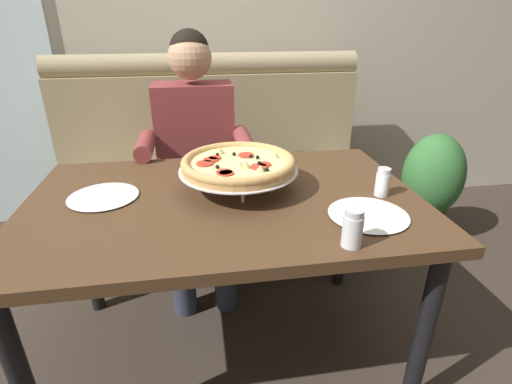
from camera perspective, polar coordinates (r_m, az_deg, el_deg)
The scene contains 12 objects.
ground_plane at distance 1.81m, azimuth -3.86°, elevation -22.40°, with size 16.00×16.00×0.00m, color #382D26.
back_wall_with_window at distance 2.71m, azimuth -8.18°, elevation 26.20°, with size 6.00×0.12×2.80m, color #BCB29E.
booth_bench at distance 2.33m, azimuth -6.31°, elevation 1.25°, with size 1.85×0.78×1.13m.
dining_table at distance 1.40m, azimuth -4.62°, elevation -3.82°, with size 1.39×0.88×0.74m.
diner_main at distance 1.97m, azimuth -8.96°, elevation 6.34°, with size 0.54×0.64×1.27m.
pizza at distance 1.38m, azimuth -2.64°, elevation 4.18°, with size 0.43×0.43×0.13m.
shaker_parmesan at distance 1.09m, azimuth 14.24°, elevation -5.63°, with size 0.06×0.06×0.11m.
shaker_pepper_flakes at distance 1.43m, azimuth 18.39°, elevation 1.15°, with size 0.05×0.05×0.10m.
plate_near_left at distance 1.45m, azimuth -21.93°, elevation -0.42°, with size 0.24×0.24×0.02m.
plate_near_right at distance 1.28m, azimuth 16.48°, elevation -3.03°, with size 0.26×0.26×0.02m.
patio_chair at distance 3.53m, azimuth -30.11°, elevation 8.37°, with size 0.43×0.42×0.86m.
potted_plant at distance 2.59m, azimuth 24.78°, elevation 1.19°, with size 0.36×0.36×0.70m.
Camera 1 is at (-0.08, -1.23, 1.32)m, focal length 26.72 mm.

